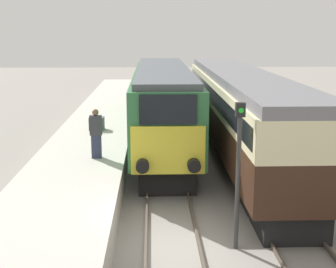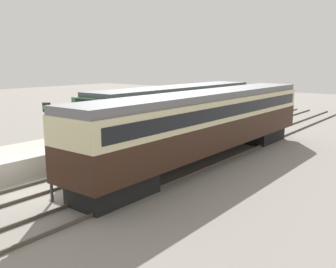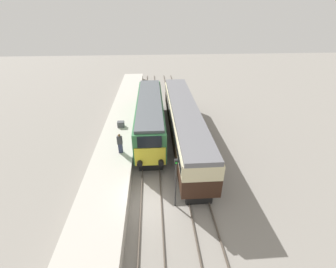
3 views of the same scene
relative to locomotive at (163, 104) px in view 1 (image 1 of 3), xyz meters
name	(u,v)px [view 1 (image 1 of 3)]	position (x,y,z in m)	size (l,w,h in m)	color
ground_plane	(172,244)	(0.00, -10.50, -2.23)	(120.00, 120.00, 0.00)	gray
platform_left	(89,152)	(-3.30, -2.50, -1.72)	(3.50, 50.00, 1.03)	#B7B2A8
rails_near_track	(166,183)	(0.00, -5.50, -2.16)	(1.51, 60.00, 0.14)	#4C4238
rails_far_track	(256,182)	(3.40, -5.50, -2.16)	(1.50, 60.00, 0.14)	#4C4238
locomotive	(163,104)	(0.00, 0.00, 0.00)	(2.70, 15.07, 3.98)	black
passenger_carriage	(240,106)	(3.40, -1.85, 0.15)	(2.75, 18.75, 3.92)	black
person_on_platform	(96,134)	(-2.61, -5.30, -0.27)	(0.44, 0.26, 1.86)	#2D334C
signal_post	(238,164)	(1.70, -10.81, 0.12)	(0.24, 0.28, 3.96)	#333333
luggage_crate	(97,123)	(-3.18, -0.27, -0.90)	(0.70, 0.56, 0.60)	#4C4C51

